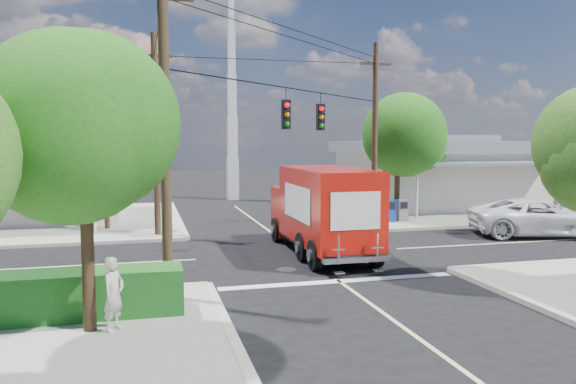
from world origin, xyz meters
name	(u,v)px	position (x,y,z in m)	size (l,w,h in m)	color
ground	(301,254)	(0.00, 0.00, 0.00)	(120.00, 120.00, 0.00)	black
sidewalk_ne	(422,209)	(10.88, 10.88, 0.07)	(14.12, 14.12, 0.14)	gray
sidewalk_nw	(43,222)	(-10.88, 10.88, 0.07)	(14.12, 14.12, 0.14)	gray
road_markings	(312,262)	(0.00, -1.47, 0.01)	(32.00, 32.00, 0.01)	beige
building_ne	(438,172)	(12.50, 11.97, 2.32)	(11.80, 10.20, 4.50)	silver
building_nw	(24,179)	(-12.00, 12.46, 2.22)	(10.80, 10.20, 4.30)	beige
radio_tower	(232,122)	(0.50, 20.00, 5.64)	(0.80, 0.80, 17.00)	silver
tree_sw_front	(84,141)	(-6.99, -7.54, 4.33)	(3.88, 3.78, 6.03)	#422D1C
tree_ne_front	(399,132)	(7.21, 6.76, 4.77)	(4.21, 4.14, 6.66)	#422D1C
tree_ne_back	(423,143)	(9.81, 8.96, 4.19)	(3.77, 3.66, 5.82)	#422D1C
palm_nw_front	(104,125)	(-7.50, 7.50, 5.04)	(3.01, 3.08, 5.59)	#422D1C
palm_nw_back	(64,133)	(-9.50, 9.00, 4.67)	(3.01, 3.08, 5.19)	#422D1C
utility_poles	(252,132)	(-1.58, 1.60, 4.67)	(12.00, 10.68, 9.00)	#473321
picket_fence	(63,287)	(-7.80, -5.60, 0.68)	(5.94, 0.06, 1.00)	silver
hedge_sw	(49,296)	(-8.00, -6.40, 0.69)	(6.20, 1.20, 1.10)	#174E1A
vending_boxes	(389,211)	(6.50, 6.20, 0.69)	(1.90, 0.50, 1.10)	red
delivery_truck	(322,210)	(0.79, -0.15, 1.68)	(2.48, 7.67, 3.31)	black
parked_car	(540,217)	(11.58, 1.19, 0.84)	(2.80, 6.07, 1.69)	silver
pedestrian	(114,294)	(-6.47, -7.66, 0.97)	(0.61, 0.40, 1.66)	beige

